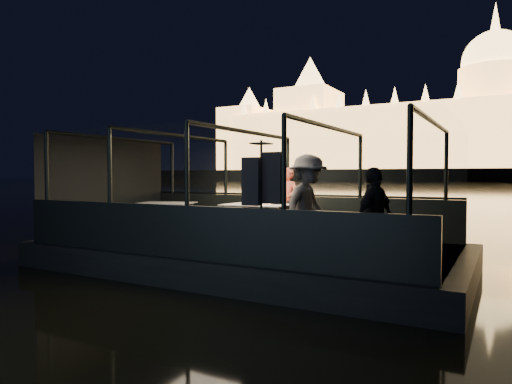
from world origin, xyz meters
The scene contains 30 objects.
river_water centered at (0.00, 80.00, 0.00)m, with size 500.00×500.00×0.00m, color black.
boat_hull centered at (0.00, 0.00, 0.00)m, with size 8.60×4.40×1.00m, color black.
boat_deck centered at (0.00, 0.00, 0.48)m, with size 8.00×4.00×0.04m, color black.
gunwale_port centered at (0.00, 2.00, 0.95)m, with size 8.00×0.08×0.90m, color black.
gunwale_starboard centered at (0.00, -2.00, 0.95)m, with size 8.00×0.08×0.90m, color black.
cabin_glass_port centered at (0.00, 2.00, 2.10)m, with size 8.00×0.02×1.40m, color #99B2B2, non-canonical shape.
cabin_glass_starboard centered at (0.00, -2.00, 2.10)m, with size 8.00×0.02×1.40m, color #99B2B2, non-canonical shape.
cabin_roof_glass centered at (0.00, 0.00, 2.80)m, with size 8.00×4.00×0.02m, color #99B2B2, non-canonical shape.
end_wall_fore centered at (-4.00, 0.00, 1.65)m, with size 0.02×4.00×2.30m, color black, non-canonical shape.
end_wall_aft centered at (4.00, 0.00, 1.65)m, with size 0.02×4.00×2.30m, color black, non-canonical shape.
canopy_ribs centered at (0.00, 0.00, 1.65)m, with size 8.00×4.00×2.30m, color black, non-canonical shape.
embankment centered at (0.00, 210.00, 1.00)m, with size 400.00×140.00×6.00m, color #423D33.
parliament_building centered at (0.00, 175.00, 29.00)m, with size 220.00×32.00×60.00m, color #F2D18C, non-canonical shape.
dining_table_central centered at (-0.14, 0.75, 0.89)m, with size 1.45×1.05×0.77m, color silver.
dining_table_aft centered at (-2.90, 0.91, 0.89)m, with size 1.35×0.98×0.72m, color white.
chair_port_left centered at (-0.20, 1.33, 0.95)m, with size 0.47×0.47×1.00m, color black.
chair_port_right centered at (0.17, 1.28, 0.95)m, with size 0.38×0.38×0.81m, color black.
coat_stand centered at (1.28, -1.75, 1.40)m, with size 0.55×0.44×1.96m, color black, non-canonical shape.
person_woman_coral centered at (0.23, 1.49, 1.25)m, with size 0.57×0.38×1.59m, color #EE6E56.
person_man_maroon centered at (-0.39, 1.61, 1.25)m, with size 0.74×0.58×1.54m, color #44131B.
passenger_stripe centered at (1.80, -1.06, 1.35)m, with size 1.14×0.64×1.76m, color white.
passenger_dark centered at (3.00, -1.41, 1.35)m, with size 0.90×0.38×1.53m, color black.
wine_bottle centered at (-0.47, 0.70, 1.42)m, with size 0.06×0.06×0.30m, color #133417.
bread_basket centered at (-0.37, 0.79, 1.31)m, with size 0.19×0.19×0.08m, color brown.
amber_candle centered at (0.13, 0.77, 1.31)m, with size 0.06×0.06×0.08m, color #FF873F.
plate_near centered at (0.25, 0.70, 1.27)m, with size 0.27×0.27×0.02m, color white.
plate_far centered at (-0.37, 0.93, 1.27)m, with size 0.24×0.24×0.01m, color silver.
wine_glass_white centered at (-0.46, 0.62, 1.36)m, with size 0.07×0.07×0.20m, color white, non-canonical shape.
wine_glass_red centered at (0.22, 1.06, 1.36)m, with size 0.07×0.07×0.20m, color silver, non-canonical shape.
wine_glass_empty centered at (0.05, 0.54, 1.36)m, with size 0.07×0.07×0.21m, color silver, non-canonical shape.
Camera 1 is at (4.71, -8.13, 1.91)m, focal length 32.00 mm.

